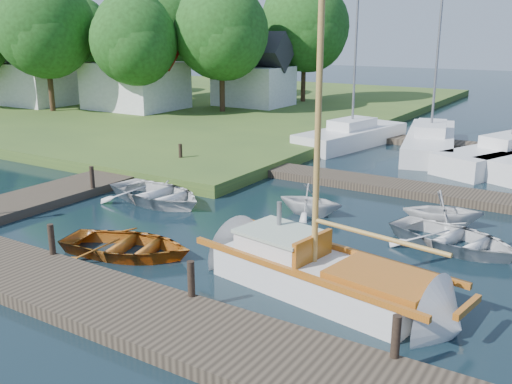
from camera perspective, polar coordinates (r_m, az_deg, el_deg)
The scene contains 28 objects.
ground at distance 17.24m, azimuth 0.00°, elevation -3.84°, with size 160.00×160.00×0.00m, color black.
near_dock at distance 12.90m, azimuth -14.57°, elevation -10.71°, with size 18.00×2.20×0.30m, color #2F271F.
left_dock at distance 23.59m, azimuth -14.02°, elevation 1.49°, with size 2.20×18.00×0.30m, color #2F271F.
far_dock at distance 22.04m, azimuth 13.51°, elevation 0.53°, with size 14.00×1.60×0.30m, color #2F271F.
shore at distance 51.48m, azimuth -13.69°, elevation 9.20°, with size 50.00×40.00×0.50m, color #395223.
mooring_post_1 at distance 15.42m, azimuth -19.77°, elevation -4.47°, with size 0.16×0.16×0.80m, color black.
mooring_post_2 at distance 12.38m, azimuth -6.51°, elevation -8.61°, with size 0.16×0.16×0.80m, color black.
mooring_post_3 at distance 10.46m, azimuth 13.81°, elevation -13.87°, with size 0.16×0.16×0.80m, color black.
mooring_post_4 at distance 21.43m, azimuth -16.07°, elevation 1.43°, with size 0.16×0.16×0.80m, color black.
mooring_post_5 at distance 24.93m, azimuth -7.56°, elevation 3.89°, with size 0.16×0.16×0.80m, color black.
sailboat at distance 13.26m, azimuth 7.07°, elevation -8.61°, with size 7.38×3.13×9.83m.
dinghy at distance 15.66m, azimuth -12.79°, elevation -4.85°, with size 2.61×3.66×0.76m, color brown.
tender_a at distance 20.16m, azimuth -9.89°, elevation 0.10°, with size 2.89×4.05×0.84m, color silver.
tender_b at distance 18.60m, azimuth 5.46°, elevation -0.59°, with size 1.85×2.14×1.13m, color silver.
tender_c at distance 16.66m, azimuth 19.28°, elevation -4.08°, with size 2.63×3.69×0.76m, color silver.
tender_d at distance 18.24m, azimuth 18.24°, elevation -1.48°, with size 2.04×2.37×1.25m, color silver.
marina_boat_0 at distance 30.27m, azimuth 9.55°, elevation 5.66°, with size 3.63×7.67×10.04m.
marina_boat_1 at distance 29.85m, azimuth 17.03°, elevation 5.04°, with size 4.25×9.40×11.50m.
marina_boat_2 at distance 27.84m, azimuth 24.09°, elevation 3.62°, with size 5.24×8.81×11.39m.
house_a at distance 41.38m, azimuth -12.01°, elevation 11.56°, with size 6.30×5.00×6.29m.
house_b at distance 46.05m, azimuth -21.11°, elevation 11.03°, with size 5.77×4.50×5.79m.
house_c at distance 42.43m, azimuth -0.23°, elevation 11.48°, with size 5.25×4.00×5.28m.
tree_1 at distance 41.59m, azimuth -20.31°, elevation 15.30°, with size 6.70×6.70×9.20m.
tree_2 at distance 38.49m, azimuth -12.06°, elevation 14.68°, with size 5.83×5.75×7.82m.
tree_3 at distance 39.02m, azimuth -3.46°, elevation 15.82°, with size 6.41×6.38×8.74m.
tree_4 at distance 47.11m, azimuth -8.80°, elevation 16.35°, with size 7.01×7.01×9.66m.
tree_5 at distance 51.32m, azimuth -17.29°, elevation 14.72°, with size 6.00×5.94×8.10m.
tree_7 at distance 44.82m, azimuth 4.91°, elevation 16.29°, with size 6.83×6.83×9.38m.
Camera 1 is at (8.63, -13.75, 5.80)m, focal length 40.00 mm.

